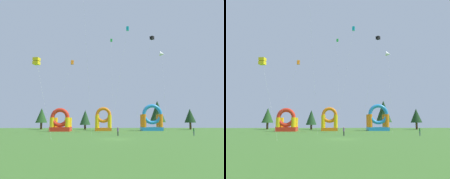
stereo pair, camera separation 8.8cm
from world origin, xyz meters
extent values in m
plane|color=#3D6B28|center=(0.00, 0.00, 0.00)|extent=(120.00, 120.00, 0.00)
cylinder|color=silver|center=(-5.11, 9.67, 13.60)|extent=(1.56, 6.85, 27.20)
cone|color=white|center=(12.60, 19.46, 19.34)|extent=(1.43, 1.39, 1.40)
cylinder|color=silver|center=(12.39, 17.64, 9.67)|extent=(0.44, 3.66, 19.35)
cube|color=black|center=(10.75, 22.18, 24.31)|extent=(1.23, 1.23, 0.37)
cube|color=black|center=(10.75, 22.18, 24.75)|extent=(1.23, 1.23, 0.37)
cylinder|color=silver|center=(8.56, 24.76, 12.27)|extent=(4.38, 5.17, 24.54)
cube|color=#19B7CC|center=(3.10, 9.87, 21.61)|extent=(0.63, 0.63, 0.37)
cube|color=#19B7CC|center=(3.10, 9.87, 22.05)|extent=(0.63, 0.63, 0.37)
cylinder|color=silver|center=(1.33, 10.24, 10.91)|extent=(3.56, 0.75, 21.83)
cube|color=orange|center=(-9.77, 20.25, 16.96)|extent=(0.79, 0.79, 0.45)
cube|color=orange|center=(-9.77, 20.25, 17.50)|extent=(0.79, 0.79, 0.45)
cylinder|color=silver|center=(-12.16, 19.44, 8.61)|extent=(4.79, 1.65, 17.23)
cube|color=yellow|center=(-11.61, -2.32, 11.20)|extent=(1.00, 1.00, 0.46)
cube|color=yellow|center=(-11.61, -2.32, 11.75)|extent=(1.00, 1.00, 0.46)
cylinder|color=silver|center=(-10.24, -2.59, 5.74)|extent=(2.75, 0.55, 11.48)
cube|color=green|center=(0.25, 32.05, 27.16)|extent=(0.62, 0.62, 0.37)
cube|color=green|center=(0.25, 32.05, 27.60)|extent=(0.62, 0.62, 0.37)
cylinder|color=silver|center=(0.49, 29.71, 13.69)|extent=(0.50, 4.68, 27.38)
cylinder|color=navy|center=(15.25, 7.87, 0.38)|extent=(0.12, 0.12, 0.77)
cylinder|color=navy|center=(15.27, 8.03, 0.38)|extent=(0.12, 0.12, 0.77)
cylinder|color=#33723F|center=(15.26, 7.95, 1.07)|extent=(0.30, 0.30, 0.61)
sphere|color=beige|center=(15.26, 7.95, 1.48)|extent=(0.21, 0.21, 0.21)
cylinder|color=black|center=(0.98, 8.22, 0.40)|extent=(0.16, 0.16, 0.80)
cylinder|color=black|center=(0.89, 8.09, 0.40)|extent=(0.16, 0.16, 0.80)
cylinder|color=#724C8C|center=(0.93, 8.15, 1.12)|extent=(0.40, 0.40, 0.64)
sphere|color=#D8AD84|center=(0.93, 8.15, 1.55)|extent=(0.22, 0.22, 0.22)
cube|color=red|center=(-13.68, 28.50, 0.57)|extent=(5.39, 4.87, 1.14)
cylinder|color=yellow|center=(-15.69, 26.75, 2.42)|extent=(1.36, 1.36, 2.56)
cylinder|color=yellow|center=(-11.66, 26.75, 2.42)|extent=(1.36, 1.36, 2.56)
cylinder|color=yellow|center=(-15.69, 30.25, 2.42)|extent=(1.36, 1.36, 2.56)
cylinder|color=yellow|center=(-11.66, 30.25, 2.42)|extent=(1.36, 1.36, 2.56)
torus|color=red|center=(-13.68, 26.75, 3.71)|extent=(5.11, 1.09, 5.11)
cube|color=orange|center=(-2.05, 31.35, 0.42)|extent=(4.67, 4.00, 0.85)
cylinder|color=yellow|center=(-3.83, 29.91, 2.66)|extent=(1.12, 1.12, 3.63)
cylinder|color=yellow|center=(-0.28, 29.91, 2.66)|extent=(1.12, 1.12, 3.63)
cylinder|color=yellow|center=(-3.83, 32.79, 2.66)|extent=(1.12, 1.12, 3.63)
cylinder|color=yellow|center=(-0.28, 32.79, 2.66)|extent=(1.12, 1.12, 3.63)
torus|color=orange|center=(-2.05, 29.91, 4.48)|extent=(4.45, 0.90, 4.45)
cube|color=#268CD8|center=(12.01, 31.97, 0.50)|extent=(6.05, 4.44, 1.01)
cylinder|color=orange|center=(9.61, 30.37, 2.86)|extent=(1.24, 1.24, 3.71)
cylinder|color=orange|center=(14.42, 30.37, 2.86)|extent=(1.24, 1.24, 3.71)
cylinder|color=orange|center=(9.61, 33.57, 2.86)|extent=(1.24, 1.24, 3.71)
cylinder|color=orange|center=(14.42, 33.57, 2.86)|extent=(1.24, 1.24, 3.71)
torus|color=#268CD8|center=(12.01, 30.37, 4.71)|extent=(5.80, 0.99, 5.80)
cylinder|color=#4C331E|center=(-23.18, 43.23, 1.11)|extent=(0.70, 0.70, 2.21)
cone|color=#234C1E|center=(-23.18, 43.23, 4.69)|extent=(3.90, 3.90, 4.97)
cylinder|color=#4C331E|center=(-8.29, 41.93, 0.76)|extent=(0.65, 0.65, 1.52)
cone|color=#1E4221|center=(-8.29, 41.93, 4.00)|extent=(3.59, 3.59, 4.95)
cylinder|color=#4C331E|center=(16.87, 43.28, 1.18)|extent=(0.83, 0.83, 2.37)
cone|color=#234C1E|center=(16.87, 43.28, 5.13)|extent=(4.63, 4.63, 5.52)
cylinder|color=#4C331E|center=(16.98, 45.74, 1.19)|extent=(0.99, 0.99, 2.39)
cone|color=#193819|center=(16.98, 45.74, 6.19)|extent=(5.50, 5.50, 7.60)
cylinder|color=#4C331E|center=(26.88, 41.03, 1.13)|extent=(0.67, 0.67, 2.27)
cone|color=#193819|center=(26.88, 41.03, 4.58)|extent=(3.73, 3.73, 4.62)
camera|label=1|loc=(-1.34, -35.43, 2.68)|focal=36.71mm
camera|label=2|loc=(-1.26, -35.43, 2.68)|focal=36.71mm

